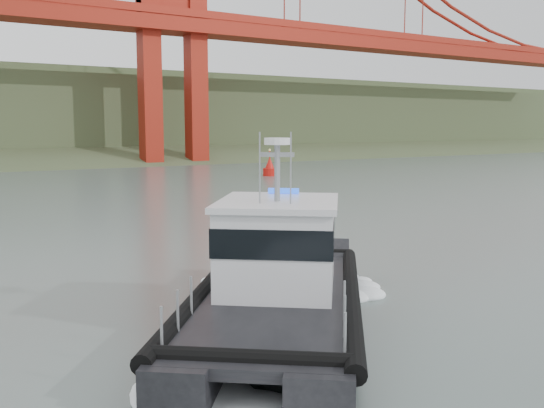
{
  "coord_description": "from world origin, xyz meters",
  "views": [
    {
      "loc": [
        -17.46,
        -17.32,
        6.14
      ],
      "look_at": [
        -1.92,
        7.31,
        2.4
      ],
      "focal_mm": 40.0,
      "sensor_mm": 36.0,
      "label": 1
    }
  ],
  "objects": [
    {
      "name": "patrol_boat",
      "position": [
        -7.75,
        -2.22,
        1.5
      ],
      "size": [
        11.25,
        12.46,
        6.01
      ],
      "rotation": [
        0.0,
        0.0,
        -0.68
      ],
      "color": "black",
      "rests_on": "ground"
    },
    {
      "name": "ground",
      "position": [
        0.0,
        0.0,
        0.0
      ],
      "size": [
        400.0,
        400.0,
        0.0
      ],
      "primitive_type": "plane",
      "color": "#4E5C59",
      "rests_on": "ground"
    },
    {
      "name": "nav_buoy",
      "position": [
        22.65,
        46.79,
        0.94
      ],
      "size": [
        1.71,
        1.71,
        3.56
      ],
      "color": "red",
      "rests_on": "ground"
    }
  ]
}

